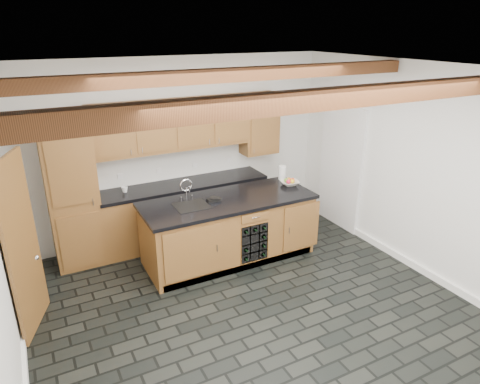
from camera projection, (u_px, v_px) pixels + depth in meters
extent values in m
plane|color=black|center=(254.00, 311.00, 5.14)|extent=(5.00, 5.00, 0.00)
plane|color=white|center=(177.00, 149.00, 6.70)|extent=(5.00, 0.00, 5.00)
plane|color=white|center=(418.00, 170.00, 5.71)|extent=(0.00, 5.00, 5.00)
plane|color=white|center=(257.00, 70.00, 4.12)|extent=(5.00, 5.00, 0.00)
cube|color=#5E3118|center=(337.00, 98.00, 3.17)|extent=(4.90, 0.15, 0.15)
cube|color=#5E3118|center=(230.00, 75.00, 4.66)|extent=(4.90, 0.15, 0.15)
cube|color=white|center=(26.00, 381.00, 4.06)|extent=(0.04, 5.00, 0.10)
cube|color=white|center=(403.00, 259.00, 6.19)|extent=(0.04, 5.00, 0.10)
cube|color=white|center=(6.00, 234.00, 4.78)|extent=(0.06, 0.94, 2.04)
cube|color=brown|center=(22.00, 246.00, 4.57)|extent=(0.31, 0.77, 2.00)
cube|color=white|center=(341.00, 167.00, 7.07)|extent=(0.06, 0.98, 2.04)
cube|color=black|center=(342.00, 168.00, 7.09)|extent=(0.02, 0.86, 1.96)
cube|color=brown|center=(72.00, 194.00, 5.87)|extent=(0.65, 0.60, 2.10)
cube|color=brown|center=(185.00, 212.00, 6.79)|extent=(2.60, 0.60, 0.88)
cube|color=black|center=(184.00, 185.00, 6.62)|extent=(2.64, 0.62, 0.05)
cube|color=white|center=(177.00, 162.00, 6.76)|extent=(2.60, 0.02, 0.52)
cube|color=brown|center=(172.00, 125.00, 6.35)|extent=(2.40, 0.35, 0.75)
cube|color=brown|center=(259.00, 123.00, 7.04)|extent=(0.60, 0.35, 1.00)
cube|color=brown|center=(229.00, 230.00, 6.18)|extent=(2.40, 0.90, 0.88)
cube|color=black|center=(228.00, 201.00, 6.02)|extent=(2.46, 0.96, 0.05)
cube|color=brown|center=(194.00, 253.00, 5.48)|extent=(0.80, 0.02, 0.70)
cube|color=brown|center=(301.00, 227.00, 6.20)|extent=(0.60, 0.02, 0.70)
cube|color=black|center=(250.00, 239.00, 6.02)|extent=(0.42, 0.30, 0.56)
cylinder|color=black|center=(259.00, 251.00, 6.12)|extent=(0.07, 0.26, 0.07)
cylinder|color=black|center=(260.00, 242.00, 6.07)|extent=(0.07, 0.26, 0.07)
cylinder|color=black|center=(242.00, 247.00, 5.95)|extent=(0.07, 0.26, 0.07)
cylinder|color=black|center=(242.00, 255.00, 6.00)|extent=(0.07, 0.26, 0.07)
cylinder|color=black|center=(260.00, 233.00, 6.02)|extent=(0.07, 0.26, 0.07)
cylinder|color=black|center=(242.00, 229.00, 5.85)|extent=(0.07, 0.26, 0.07)
cylinder|color=black|center=(260.00, 224.00, 5.97)|extent=(0.07, 0.26, 0.07)
cylinder|color=black|center=(251.00, 226.00, 5.91)|extent=(0.07, 0.26, 0.07)
cube|color=black|center=(192.00, 206.00, 5.77)|extent=(0.45, 0.40, 0.02)
cylinder|color=silver|center=(187.00, 195.00, 5.88)|extent=(0.02, 0.02, 0.20)
torus|color=silver|center=(186.00, 185.00, 5.83)|extent=(0.18, 0.02, 0.18)
cylinder|color=silver|center=(181.00, 200.00, 5.87)|extent=(0.02, 0.02, 0.08)
cylinder|color=silver|center=(192.00, 198.00, 5.94)|extent=(0.02, 0.02, 0.08)
cube|color=black|center=(214.00, 200.00, 5.92)|extent=(0.19, 0.10, 0.04)
cylinder|color=black|center=(214.00, 198.00, 5.91)|extent=(0.12, 0.12, 0.02)
imported|color=beige|center=(290.00, 183.00, 6.52)|extent=(0.32, 0.32, 0.07)
sphere|color=red|center=(292.00, 180.00, 6.53)|extent=(0.07, 0.07, 0.07)
sphere|color=orange|center=(289.00, 180.00, 6.55)|extent=(0.07, 0.07, 0.07)
sphere|color=#5A9428|center=(286.00, 180.00, 6.51)|extent=(0.07, 0.07, 0.07)
sphere|color=#D72042|center=(289.00, 182.00, 6.46)|extent=(0.07, 0.07, 0.07)
sphere|color=gold|center=(292.00, 181.00, 6.47)|extent=(0.07, 0.07, 0.07)
cylinder|color=white|center=(282.00, 173.00, 6.74)|extent=(0.12, 0.12, 0.22)
imported|color=white|center=(125.00, 189.00, 6.23)|extent=(0.11, 0.11, 0.09)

